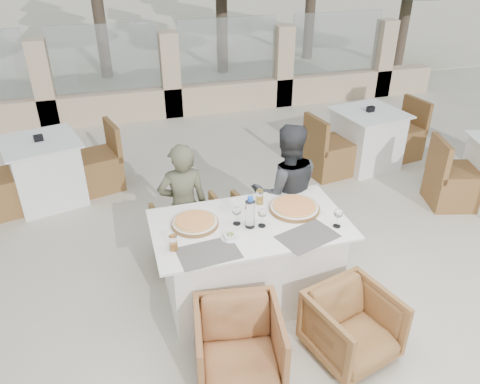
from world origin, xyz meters
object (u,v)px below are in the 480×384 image
object	(u,v)px
diner_right	(286,192)
armchair_near_right	(352,326)
dining_table	(250,261)
wine_glass_near	(262,216)
beer_glass_right	(260,197)
pizza_right	(294,207)
wine_glass_corner	(338,217)
water_bottle	(250,212)
pizza_left	(195,222)
bg_table_b	(366,139)
armchair_far_right	(280,224)
armchair_near_left	(239,346)
diner_left	(184,206)
olive_dish	(230,236)
bg_table_a	(46,171)
armchair_far_left	(193,237)
beer_glass_left	(173,243)
wine_glass_centre	(237,214)

from	to	relation	value
diner_right	armchair_near_right	bearing A→B (deg)	99.83
dining_table	wine_glass_near	bearing A→B (deg)	-38.84
beer_glass_right	armchair_near_right	bearing A→B (deg)	-71.23
pizza_right	wine_glass_corner	world-z (taller)	wine_glass_corner
pizza_right	water_bottle	size ratio (longest dim) A/B	1.54
pizza_left	wine_glass_corner	bearing A→B (deg)	-17.18
wine_glass_near	wine_glass_corner	distance (m)	0.61
armchair_near_right	bg_table_b	bearing A→B (deg)	44.20
water_bottle	pizza_right	bearing A→B (deg)	17.39
armchair_far_right	bg_table_b	world-z (taller)	bg_table_b
armchair_near_left	diner_left	bearing A→B (deg)	103.74
diner_right	pizza_right	bearing A→B (deg)	86.17
armchair_far_right	bg_table_b	xyz separation A→B (m)	(1.81, 1.53, 0.05)
pizza_left	olive_dish	world-z (taller)	pizza_left
wine_glass_corner	beer_glass_right	xyz separation A→B (m)	(-0.49, 0.51, -0.03)
diner_left	bg_table_a	xyz separation A→B (m)	(-1.35, 1.62, -0.24)
bg_table_b	bg_table_a	bearing A→B (deg)	167.56
wine_glass_corner	wine_glass_near	bearing A→B (deg)	163.25
armchair_far_left	bg_table_a	size ratio (longest dim) A/B	0.41
pizza_right	wine_glass_corner	distance (m)	0.41
bg_table_b	beer_glass_left	bearing A→B (deg)	-152.29
dining_table	bg_table_b	distance (m)	3.07
wine_glass_near	wine_glass_corner	size ratio (longest dim) A/B	1.00
pizza_left	armchair_near_right	xyz separation A→B (m)	(0.99, -0.93, -0.52)
armchair_near_right	bg_table_b	distance (m)	3.37
armchair_far_left	bg_table_a	distance (m)	2.19
wine_glass_near	armchair_far_right	xyz separation A→B (m)	(0.39, 0.60, -0.53)
pizza_left	wine_glass_centre	xyz separation A→B (m)	(0.33, -0.08, 0.07)
wine_glass_corner	bg_table_b	bearing A→B (deg)	54.81
dining_table	water_bottle	world-z (taller)	water_bottle
beer_glass_right	bg_table_a	xyz separation A→B (m)	(-1.97, 1.98, -0.45)
beer_glass_left	beer_glass_right	size ratio (longest dim) A/B	0.97
armchair_near_right	pizza_right	bearing A→B (deg)	82.75
water_bottle	wine_glass_corner	size ratio (longest dim) A/B	1.52
beer_glass_right	armchair_near_left	distance (m)	1.29
water_bottle	pizza_left	bearing A→B (deg)	160.91
pizza_left	armchair_far_right	size ratio (longest dim) A/B	0.52
wine_glass_near	armchair_far_left	xyz separation A→B (m)	(-0.46, 0.65, -0.56)
pizza_left	beer_glass_left	world-z (taller)	beer_glass_left
wine_glass_centre	diner_left	xyz separation A→B (m)	(-0.34, 0.62, -0.23)
diner_left	diner_right	distance (m)	0.98
pizza_right	armchair_near_left	distance (m)	1.26
olive_dish	armchair_near_left	bearing A→B (deg)	-100.24
armchair_far_right	wine_glass_corner	bearing A→B (deg)	88.82
water_bottle	armchair_far_left	xyz separation A→B (m)	(-0.37, 0.63, -0.60)
wine_glass_corner	armchair_near_left	world-z (taller)	wine_glass_corner
dining_table	bg_table_b	bearing A→B (deg)	42.12
pizza_left	armchair_near_right	distance (m)	1.45
pizza_right	wine_glass_centre	size ratio (longest dim) A/B	2.34
wine_glass_corner	bg_table_a	size ratio (longest dim) A/B	0.11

